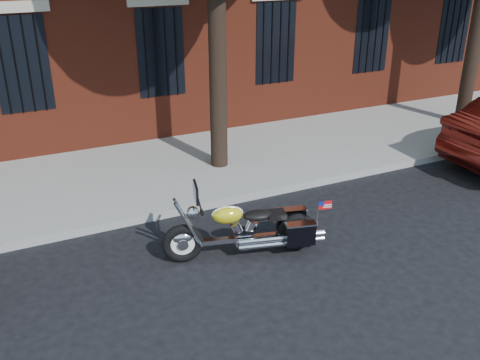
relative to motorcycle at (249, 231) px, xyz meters
name	(u,v)px	position (x,y,z in m)	size (l,w,h in m)	color
ground	(260,237)	(0.42, 0.42, -0.44)	(120.00, 120.00, 0.00)	black
curb	(227,200)	(0.42, 1.80, -0.36)	(40.00, 0.16, 0.15)	gray
sidewalk	(192,166)	(0.42, 3.68, -0.36)	(40.00, 3.60, 0.15)	gray
motorcycle	(249,231)	(0.00, 0.00, 0.00)	(2.44, 1.13, 1.29)	black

